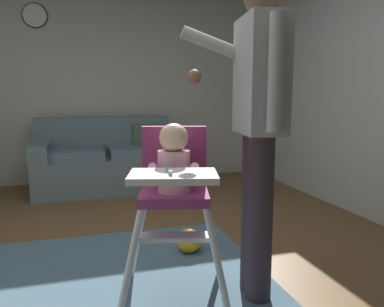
# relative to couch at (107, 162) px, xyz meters

# --- Properties ---
(ground) EXTENTS (6.04, 7.42, 0.10)m
(ground) POSITION_rel_couch_xyz_m (-0.02, -2.42, -0.38)
(ground) COLOR brown
(wall_far) EXTENTS (5.24, 0.06, 2.52)m
(wall_far) POSITION_rel_couch_xyz_m (-0.02, 0.52, 0.93)
(wall_far) COLOR #BABEB3
(wall_far) RESTS_ON ground
(couch) EXTENTS (1.66, 0.86, 0.86)m
(couch) POSITION_rel_couch_xyz_m (0.00, 0.00, 0.00)
(couch) COLOR slate
(couch) RESTS_ON ground
(high_chair) EXTENTS (0.73, 0.82, 0.99)m
(high_chair) POSITION_rel_couch_xyz_m (0.17, -2.73, 0.35)
(high_chair) COLOR white
(high_chair) RESTS_ON ground
(adult_standing) EXTENTS (0.51, 0.55, 1.71)m
(adult_standing) POSITION_rel_couch_xyz_m (0.62, -2.81, 0.64)
(adult_standing) COLOR #362C35
(adult_standing) RESTS_ON ground
(toy_ball) EXTENTS (0.18, 0.18, 0.18)m
(toy_ball) POSITION_rel_couch_xyz_m (0.42, -2.14, -0.24)
(toy_ball) COLOR gold
(toy_ball) RESTS_ON ground
(wall_clock) EXTENTS (0.29, 0.04, 0.29)m
(wall_clock) POSITION_rel_couch_xyz_m (-0.76, 0.48, 1.75)
(wall_clock) COLOR white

